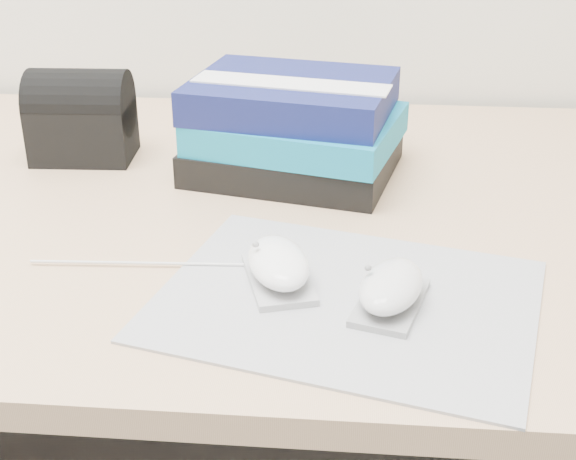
# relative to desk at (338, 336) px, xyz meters

# --- Properties ---
(desk) EXTENTS (1.60, 0.80, 0.73)m
(desk) POSITION_rel_desk_xyz_m (0.00, 0.00, 0.00)
(desk) COLOR tan
(desk) RESTS_ON ground
(mousepad) EXTENTS (0.41, 0.35, 0.00)m
(mousepad) POSITION_rel_desk_xyz_m (0.01, -0.29, 0.24)
(mousepad) COLOR gray
(mousepad) RESTS_ON desk
(mouse_rear) EXTENTS (0.09, 0.12, 0.04)m
(mouse_rear) POSITION_rel_desk_xyz_m (-0.06, -0.26, 0.26)
(mouse_rear) COLOR #A4A3A6
(mouse_rear) RESTS_ON mousepad
(mouse_front) EXTENTS (0.08, 0.11, 0.04)m
(mouse_front) POSITION_rel_desk_xyz_m (0.05, -0.30, 0.26)
(mouse_front) COLOR gray
(mouse_front) RESTS_ON mousepad
(usb_cable) EXTENTS (0.23, 0.01, 0.00)m
(usb_cable) POSITION_rel_desk_xyz_m (-0.20, -0.24, 0.24)
(usb_cable) COLOR silver
(usb_cable) RESTS_ON mousepad
(book_stack) EXTENTS (0.29, 0.25, 0.13)m
(book_stack) POSITION_rel_desk_xyz_m (-0.07, 0.03, 0.30)
(book_stack) COLOR black
(book_stack) RESTS_ON desk
(pouch) EXTENTS (0.14, 0.10, 0.12)m
(pouch) POSITION_rel_desk_xyz_m (-0.35, 0.06, 0.29)
(pouch) COLOR black
(pouch) RESTS_ON desk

